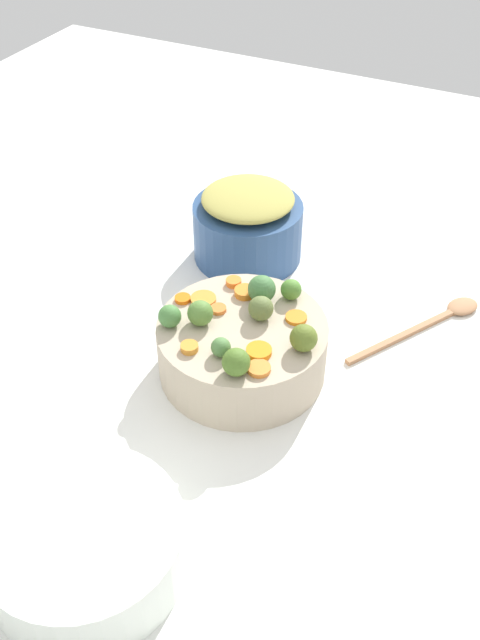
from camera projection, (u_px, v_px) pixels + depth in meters
name	position (u px, v px, depth m)	size (l,w,h in m)	color
tabletop	(244.00, 372.00, 1.14)	(2.40, 2.40, 0.02)	white
serving_bowl_carrots	(240.00, 347.00, 1.10)	(0.26, 0.26, 0.09)	#B9A88F
metal_pot	(248.00, 231.00, 1.33)	(0.20, 0.20, 0.11)	navy
stuffing_mound	(248.00, 198.00, 1.29)	(0.17, 0.17, 0.03)	tan
carrot_slice_0	(218.00, 309.00, 1.10)	(0.02, 0.02, 0.01)	orange
carrot_slice_1	(259.00, 369.00, 1.00)	(0.03, 0.03, 0.01)	orange
carrot_slice_2	(189.00, 347.00, 1.03)	(0.03, 0.03, 0.01)	orange
carrot_slice_3	(245.00, 292.00, 1.13)	(0.03, 0.03, 0.01)	orange
carrot_slice_4	(296.00, 318.00, 1.08)	(0.03, 0.03, 0.01)	orange
carrot_slice_5	(234.00, 282.00, 1.15)	(0.02, 0.02, 0.01)	orange
carrot_slice_6	(203.00, 299.00, 1.12)	(0.04, 0.04, 0.01)	orange
carrot_slice_7	(259.00, 351.00, 1.03)	(0.04, 0.04, 0.01)	orange
carrot_slice_8	(183.00, 299.00, 1.12)	(0.02, 0.02, 0.01)	orange
brussels_sprout_0	(236.00, 362.00, 0.99)	(0.04, 0.04, 0.04)	#4D7127
brussels_sprout_1	(219.00, 347.00, 1.02)	(0.03, 0.03, 0.03)	#4E7C40
brussels_sprout_2	(261.00, 308.00, 1.07)	(0.04, 0.04, 0.04)	#5D6E38
brussels_sprout_3	(304.00, 338.00, 1.02)	(0.04, 0.04, 0.04)	#596D25
brussels_sprout_4	(263.00, 289.00, 1.11)	(0.04, 0.04, 0.04)	#42743D
brussels_sprout_5	(200.00, 313.00, 1.07)	(0.04, 0.04, 0.04)	#558036
brussels_sprout_6	(170.00, 316.00, 1.06)	(0.03, 0.03, 0.03)	#467C3C
brussels_sprout_7	(291.00, 289.00, 1.11)	(0.03, 0.03, 0.03)	#4E8130
wooden_spoon	(439.00, 318.00, 1.22)	(0.17, 0.26, 0.01)	#AE7951
casserole_dish	(85.00, 546.00, 0.85)	(0.24, 0.24, 0.08)	white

